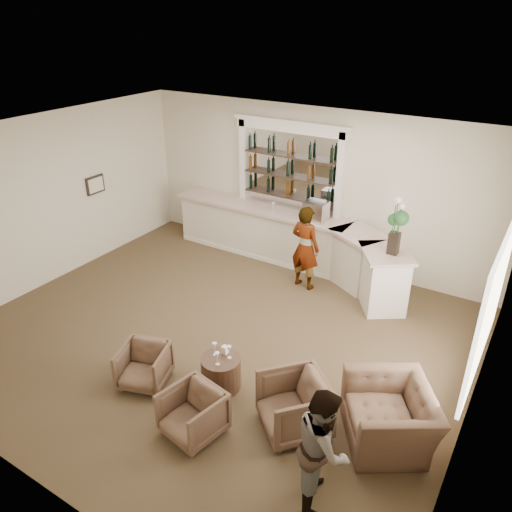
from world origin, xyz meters
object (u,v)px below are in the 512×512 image
Objects in this scene: flower_vase at (397,222)px; armchair_center at (193,414)px; cocktail_table at (221,372)px; espresso_machine at (316,211)px; armchair_far at (389,416)px; sommelier at (305,248)px; bar_counter at (292,240)px; armchair_right at (294,405)px; armchair_left at (144,366)px; guest at (323,447)px.

armchair_center is at bearing -104.84° from flower_vase.
espresso_machine is (-0.47, 4.01, 1.09)m from cocktail_table.
armchair_far reaches higher than cocktail_table.
armchair_far is (2.73, -2.97, -0.46)m from sommelier.
bar_counter is 2.67m from flower_vase.
armchair_far is at bearing 7.57° from cocktail_table.
bar_counter reaches higher than armchair_right.
sommelier reaches higher than armchair_left.
cocktail_table is at bearing -111.97° from flower_vase.
flower_vase is at bearing 165.73° from armchair_far.
espresso_machine is at bearing 159.91° from flower_vase.
sommelier is at bearing 61.29° from armchair_left.
espresso_machine is 0.43× the size of flower_vase.
armchair_center is at bearing 105.78° from sommelier.
bar_counter is at bearing -170.74° from armchair_far.
flower_vase is at bearing -15.19° from bar_counter.
bar_counter is at bearing 70.90° from armchair_left.
espresso_machine reaches higher than bar_counter.
bar_counter is at bearing -38.16° from sommelier.
sommelier is 1.61× the size of flower_vase.
guest reaches higher than armchair_left.
armchair_far is at bearing 40.85° from armchair_center.
flower_vase is (2.35, 3.88, 1.42)m from armchair_left.
armchair_left is at bearing -109.28° from armchair_far.
armchair_right reaches higher than cocktail_table.
guest is at bearing 11.58° from armchair_center.
flower_vase is at bearing -169.72° from sommelier.
guest reaches higher than bar_counter.
guest is at bearing -58.50° from bar_counter.
cocktail_table is 2.28m from guest.
armchair_far is at bearing 65.05° from armchair_right.
armchair_left is (-3.03, 0.38, -0.45)m from guest.
flower_vase is (1.67, 0.05, 0.88)m from sommelier.
guest is (3.00, -4.89, 0.19)m from bar_counter.
guest is 1.80× the size of armchair_right.
espresso_machine reaches higher than armchair_left.
armchair_center is 5.09m from espresso_machine.
bar_counter is at bearing 114.66° from armchair_center.
armchair_left is (-1.00, -0.54, 0.06)m from cocktail_table.
bar_counter reaches higher than armchair_far.
armchair_center is 0.85× the size of armchair_right.
bar_counter is at bearing 103.70° from cocktail_table.
sommelier is 2.46× the size of armchair_left.
armchair_far is at bearing -47.34° from bar_counter.
sommelier is at bearing 156.58° from armchair_right.
armchair_far is at bearing -70.86° from flower_vase.
sommelier reaches higher than cocktail_table.
sommelier is 3.78× the size of espresso_machine.
armchair_far is at bearing -51.25° from espresso_machine.
armchair_far reaches higher than armchair_left.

